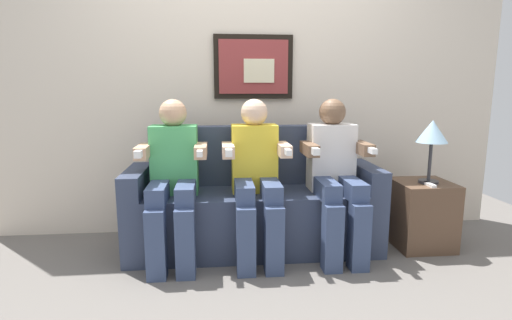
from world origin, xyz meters
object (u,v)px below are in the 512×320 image
person_on_left (173,175)px  side_table_right (422,214)px  table_lamp (432,134)px  couch (254,207)px  person_on_right (335,172)px  spare_remote_on_table (429,185)px  person_in_middle (256,173)px

person_on_left → side_table_right: (1.82, 0.06, -0.36)m
table_lamp → side_table_right: bearing=107.9°
couch → person_on_right: bearing=-16.5°
table_lamp → person_on_left: bearing=-179.2°
person_on_right → spare_remote_on_table: bearing=-4.9°
side_table_right → spare_remote_on_table: bearing=-101.5°
person_on_left → person_on_right: size_ratio=1.00×
couch → person_on_right: (0.56, -0.17, 0.29)m
couch → person_in_middle: person_in_middle is taller
person_in_middle → person_on_left: bearing=180.0°
person_on_left → table_lamp: (1.83, 0.02, 0.25)m
couch → person_in_middle: size_ratio=1.64×
side_table_right → couch: bearing=175.2°
spare_remote_on_table → person_in_middle: bearing=177.3°
couch → person_on_left: (-0.56, -0.17, 0.29)m
person_on_left → person_in_middle: size_ratio=1.00×
person_in_middle → person_on_right: size_ratio=1.00×
side_table_right → spare_remote_on_table: (-0.02, -0.12, 0.26)m
person_on_left → person_in_middle: bearing=0.0°
table_lamp → person_on_right: bearing=-178.0°
side_table_right → spare_remote_on_table: size_ratio=3.85×
couch → person_in_middle: (-0.00, -0.17, 0.29)m
side_table_right → spare_remote_on_table: 0.29m
person_on_right → side_table_right: 0.78m
person_in_middle → person_on_right: bearing=0.0°
person_on_left → table_lamp: bearing=0.8°
person_on_right → table_lamp: bearing=2.0°
person_on_left → spare_remote_on_table: (1.80, -0.06, -0.10)m
person_on_right → table_lamp: 0.75m
couch → side_table_right: couch is taller
table_lamp → couch: bearing=173.6°
person_in_middle → person_on_right: same height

